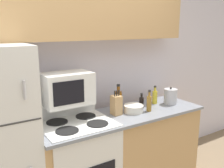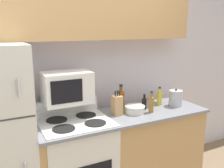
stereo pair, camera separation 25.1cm
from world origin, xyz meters
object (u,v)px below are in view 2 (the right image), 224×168
Objects in this scene: stove at (77,164)px; bowl at (135,109)px; bottle_vinegar at (151,104)px; bottle_soy_sauce at (144,103)px; microwave at (67,88)px; bottle_cooking_spray at (159,98)px; kettle at (176,98)px; knife_block at (117,105)px; bottle_whiskey at (121,99)px.

stove is 0.83m from bowl.
bowl is 0.92× the size of bottle_vinegar.
microwave is at bearing 174.66° from bottle_soy_sauce.
stove is 2.38× the size of microwave.
bottle_cooking_spray is 1.05× the size of kettle.
bowl is at bearing -11.79° from knife_block.
microwave reaches higher than knife_block.
microwave is (-0.04, 0.12, 0.78)m from stove.
bottle_soy_sauce is (0.82, 0.04, 0.52)m from stove.
microwave is 0.77m from bowl.
bottle_soy_sauce is at bearing 2.22° from knife_block.
kettle is (0.76, -0.04, -0.01)m from knife_block.
bottle_whiskey reaches higher than kettle.
stove is at bearing -177.03° from knife_block.
bottle_vinegar is at bearing -170.47° from kettle.
bottle_soy_sauce is (0.36, 0.01, -0.03)m from knife_block.
bottle_whiskey reaches higher than knife_block.
microwave reaches higher than bottle_cooking_spray.
knife_block is 0.22m from bottle_whiskey.
bottle_whiskey is (-0.06, 0.21, 0.07)m from bowl.
kettle is at bearing -2.91° from knife_block.
microwave is 1.30m from kettle.
bottle_soy_sauce is at bearing 94.87° from bottle_vinegar.
knife_block is (0.47, 0.02, 0.55)m from stove.
bottle_whiskey reaches higher than bottle_soy_sauce.
bottle_soy_sauce is at bearing -5.34° from microwave.
microwave reaches higher than bottle_soy_sauce.
bottle_vinegar is 1.15× the size of kettle.
bottle_cooking_spray is 0.19m from kettle.
bottle_vinegar is (0.01, -0.12, 0.02)m from bottle_soy_sauce.
bottle_vinegar is at bearing -85.13° from bottle_soy_sauce.
microwave is 1.15m from bottle_cooking_spray.
kettle is (1.27, -0.13, -0.24)m from microwave.
bottle_cooking_spray is at bearing 35.90° from bottle_vinegar.
bottle_cooking_spray is at bearing 12.98° from bottle_soy_sauce.
stove is 0.85m from bottle_whiskey.
bottle_cooking_spray reaches higher than bowl.
microwave is 0.69m from bottle_whiskey.
stove is at bearing -72.38° from microwave.
bottle_cooking_spray is 0.92× the size of bottle_vinegar.
stove is 5.04× the size of bowl.
bowl is at bearing -179.71° from kettle.
kettle is at bearing 0.29° from bowl.
stove is 1.35m from kettle.
knife_block is at bearing 163.89° from bottle_vinegar.
bottle_cooking_spray is 0.30m from bottle_vinegar.
kettle is at bearing -7.35° from bottle_soy_sauce.
microwave is 1.66× the size of bottle_whiskey.
kettle reaches higher than bottle_soy_sauce.
microwave is at bearing 107.62° from stove.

